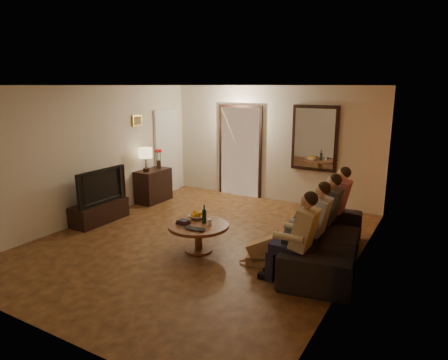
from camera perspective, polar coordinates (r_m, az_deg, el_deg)
The scene contains 33 objects.
floor at distance 6.93m, azimuth -3.43°, elevation -8.70°, with size 5.00×6.00×0.01m, color #3A1F0F.
ceiling at distance 6.42m, azimuth -3.76°, elevation 13.35°, with size 5.00×6.00×0.01m, color white.
back_wall at distance 9.16m, azimuth 6.85°, elevation 5.12°, with size 5.00×0.02×2.60m, color beige.
front_wall at distance 4.45m, azimuth -25.47°, elevation -4.93°, with size 5.00×0.02×2.60m, color beige.
left_wall at distance 8.18m, azimuth -18.39°, elevation 3.55°, with size 0.02×6.00×2.60m, color beige.
right_wall at distance 5.60m, azimuth 18.27°, elevation -0.72°, with size 0.02×6.00×2.60m, color beige.
orange_accent at distance 5.60m, azimuth 18.17°, elevation -0.71°, with size 0.01×6.00×2.60m, color #B8731F.
kitchen_doorway at distance 9.52m, azimuth 2.33°, elevation 4.00°, with size 1.00×0.06×2.10m, color #FFE0A5.
door_trim at distance 9.51m, azimuth 2.30°, elevation 3.99°, with size 1.12×0.04×2.22m, color black.
fridge_glimpse at distance 9.44m, azimuth 3.68°, elevation 2.97°, with size 0.45×0.03×1.70m, color silver.
mirror_frame at distance 8.76m, azimuth 12.83°, elevation 5.83°, with size 1.00×0.05×1.40m, color black.
mirror_glass at distance 8.73m, azimuth 12.77°, elevation 5.81°, with size 0.86×0.02×1.26m, color white.
white_door at distance 9.86m, azimuth -8.14°, elevation 4.01°, with size 0.06×0.85×2.04m, color white.
framed_art at distance 9.00m, azimuth -12.32°, elevation 8.29°, with size 0.03×0.28×0.24m, color #B28C33.
art_canvas at distance 8.99m, azimuth -12.25°, elevation 8.29°, with size 0.01×0.22×0.18m, color brown.
dresser at distance 9.24m, azimuth -10.05°, elevation -0.80°, with size 0.45×0.83×0.74m, color black.
table_lamp at distance 8.95m, azimuth -11.12°, elevation 2.88°, with size 0.30×0.30×0.54m, color beige, non-canonical shape.
flower_vase at distance 9.29m, azimuth -9.33°, elevation 3.02°, with size 0.14×0.14×0.44m, color red, non-canonical shape.
tv_stand at distance 8.16m, azimuth -17.34°, elevation -4.40°, with size 0.45×1.16×0.39m, color black.
tv at distance 8.02m, azimuth -17.60°, elevation -0.79°, with size 0.15×1.17×0.67m, color black.
sofa at distance 6.24m, azimuth 14.28°, elevation -8.16°, with size 0.95×2.43×0.71m, color black.
person_a at distance 5.37m, azimuth 10.71°, elevation -8.73°, with size 0.60×0.40×1.20m, color tan, non-canonical shape.
person_b at distance 5.90m, azimuth 12.67°, elevation -6.76°, with size 0.60×0.40×1.20m, color tan, non-canonical shape.
person_c at distance 6.45m, azimuth 14.29°, elevation -5.11°, with size 0.60×0.40×1.20m, color tan, non-canonical shape.
person_d at distance 7.01m, azimuth 15.65°, elevation -3.72°, with size 0.60×0.40×1.20m, color tan, non-canonical shape.
dog at distance 5.95m, azimuth 5.65°, elevation -9.65°, with size 0.56×0.24×0.56m, color #A0784A, non-canonical shape.
coffee_table at distance 6.46m, azimuth -3.66°, elevation -8.21°, with size 0.97×0.97×0.45m, color #5D2D1C.
bowl at distance 6.64m, azimuth -3.94°, elevation -5.25°, with size 0.26×0.26×0.06m, color white.
oranges at distance 6.62m, azimuth -3.95°, elevation -4.69°, with size 0.20×0.20×0.08m, color orange, non-canonical shape.
wine_bottle at distance 6.39m, azimuth -2.84°, elevation -4.84°, with size 0.07×0.07×0.31m, color black, non-canonical shape.
wine_glass at distance 6.31m, azimuth -2.08°, elevation -6.05°, with size 0.06×0.06×0.10m, color silver.
book_stack at distance 6.41m, azimuth -5.84°, elevation -5.94°, with size 0.20×0.15×0.07m, color black, non-canonical shape.
laptop at distance 6.11m, azimuth -4.37°, elevation -7.13°, with size 0.33×0.21×0.03m, color black.
Camera 1 is at (3.55, -5.35, 2.60)m, focal length 32.00 mm.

